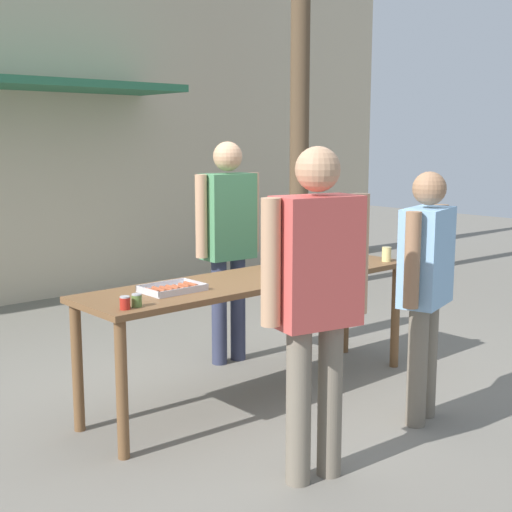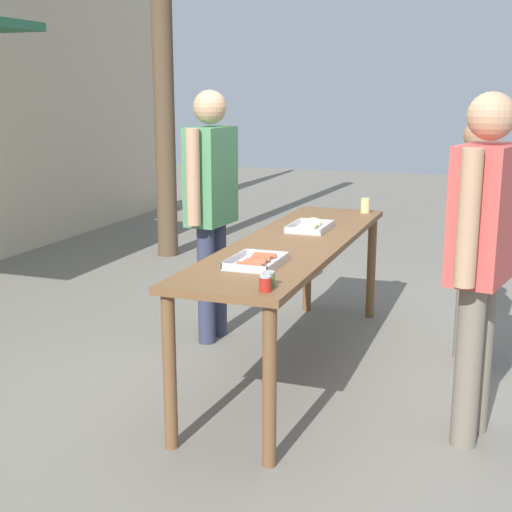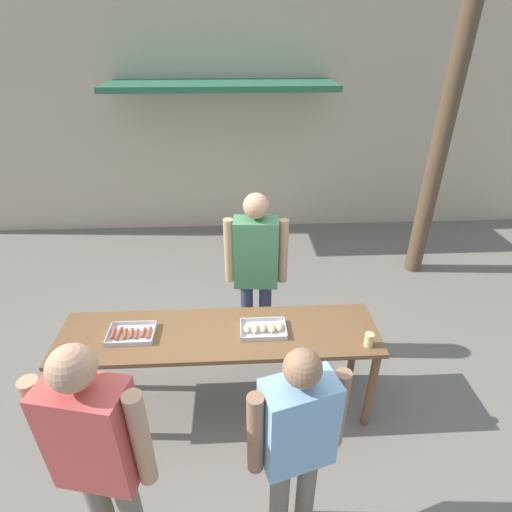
{
  "view_description": "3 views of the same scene",
  "coord_description": "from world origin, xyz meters",
  "px_view_note": "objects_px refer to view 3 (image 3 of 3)",
  "views": [
    {
      "loc": [
        -3.3,
        -3.72,
        1.86
      ],
      "look_at": [
        0.0,
        0.0,
        1.03
      ],
      "focal_mm": 50.0,
      "sensor_mm": 36.0,
      "label": 1
    },
    {
      "loc": [
        -4.32,
        -1.31,
        1.82
      ],
      "look_at": [
        -0.72,
        0.0,
        0.93
      ],
      "focal_mm": 50.0,
      "sensor_mm": 36.0,
      "label": 2
    },
    {
      "loc": [
        0.18,
        -2.59,
        3.09
      ],
      "look_at": [
        0.35,
        0.74,
        1.19
      ],
      "focal_mm": 28.0,
      "sensor_mm": 36.0,
      "label": 3
    }
  ],
  "objects_px": {
    "food_tray_buns": "(264,329)",
    "person_server_behind_table": "(256,264)",
    "utility_pole": "(461,52)",
    "condiment_jar_ketchup": "(73,352)",
    "person_customer_with_cup": "(297,437)",
    "condiment_jar_mustard": "(61,353)",
    "beer_cup": "(369,340)",
    "person_customer_holding_hotdog": "(97,450)",
    "food_tray_sausages": "(131,334)"
  },
  "relations": [
    {
      "from": "beer_cup",
      "to": "person_customer_with_cup",
      "type": "height_order",
      "value": "person_customer_with_cup"
    },
    {
      "from": "beer_cup",
      "to": "person_customer_with_cup",
      "type": "xyz_separation_m",
      "value": [
        -0.7,
        -0.87,
        0.04
      ]
    },
    {
      "from": "person_server_behind_table",
      "to": "person_customer_with_cup",
      "type": "relative_size",
      "value": 1.11
    },
    {
      "from": "person_customer_holding_hotdog",
      "to": "condiment_jar_ketchup",
      "type": "bearing_deg",
      "value": -50.15
    },
    {
      "from": "food_tray_buns",
      "to": "utility_pole",
      "type": "distance_m",
      "value": 3.85
    },
    {
      "from": "condiment_jar_mustard",
      "to": "beer_cup",
      "type": "bearing_deg",
      "value": 0.16
    },
    {
      "from": "food_tray_buns",
      "to": "person_server_behind_table",
      "type": "bearing_deg",
      "value": 92.55
    },
    {
      "from": "condiment_jar_ketchup",
      "to": "person_customer_holding_hotdog",
      "type": "bearing_deg",
      "value": -62.64
    },
    {
      "from": "person_customer_with_cup",
      "to": "condiment_jar_mustard",
      "type": "bearing_deg",
      "value": -42.72
    },
    {
      "from": "condiment_jar_ketchup",
      "to": "person_customer_with_cup",
      "type": "relative_size",
      "value": 0.05
    },
    {
      "from": "person_server_behind_table",
      "to": "beer_cup",
      "type": "bearing_deg",
      "value": -43.83
    },
    {
      "from": "person_customer_holding_hotdog",
      "to": "person_customer_with_cup",
      "type": "height_order",
      "value": "person_customer_holding_hotdog"
    },
    {
      "from": "person_server_behind_table",
      "to": "condiment_jar_mustard",
      "type": "bearing_deg",
      "value": -144.07
    },
    {
      "from": "food_tray_buns",
      "to": "person_server_behind_table",
      "type": "distance_m",
      "value": 0.76
    },
    {
      "from": "food_tray_buns",
      "to": "condiment_jar_mustard",
      "type": "relative_size",
      "value": 4.96
    },
    {
      "from": "food_tray_buns",
      "to": "beer_cup",
      "type": "xyz_separation_m",
      "value": [
        0.82,
        -0.22,
        0.03
      ]
    },
    {
      "from": "person_customer_with_cup",
      "to": "utility_pole",
      "type": "bearing_deg",
      "value": -139.45
    },
    {
      "from": "person_customer_with_cup",
      "to": "utility_pole",
      "type": "height_order",
      "value": "utility_pole"
    },
    {
      "from": "person_customer_holding_hotdog",
      "to": "utility_pole",
      "type": "xyz_separation_m",
      "value": [
        3.37,
        3.51,
        1.78
      ]
    },
    {
      "from": "person_server_behind_table",
      "to": "food_tray_sausages",
      "type": "bearing_deg",
      "value": -141.31
    },
    {
      "from": "condiment_jar_mustard",
      "to": "condiment_jar_ketchup",
      "type": "relative_size",
      "value": 1.0
    },
    {
      "from": "condiment_jar_mustard",
      "to": "person_server_behind_table",
      "type": "xyz_separation_m",
      "value": [
        1.56,
        0.96,
        0.18
      ]
    },
    {
      "from": "condiment_jar_ketchup",
      "to": "beer_cup",
      "type": "xyz_separation_m",
      "value": [
        2.32,
        -0.0,
        0.02
      ]
    },
    {
      "from": "utility_pole",
      "to": "person_customer_holding_hotdog",
      "type": "bearing_deg",
      "value": -133.89
    },
    {
      "from": "beer_cup",
      "to": "person_customer_holding_hotdog",
      "type": "height_order",
      "value": "person_customer_holding_hotdog"
    },
    {
      "from": "beer_cup",
      "to": "person_customer_with_cup",
      "type": "bearing_deg",
      "value": -129.01
    },
    {
      "from": "condiment_jar_ketchup",
      "to": "condiment_jar_mustard",
      "type": "bearing_deg",
      "value": -172.25
    },
    {
      "from": "person_server_behind_table",
      "to": "person_customer_holding_hotdog",
      "type": "bearing_deg",
      "value": -112.57
    },
    {
      "from": "condiment_jar_ketchup",
      "to": "person_server_behind_table",
      "type": "relative_size",
      "value": 0.04
    },
    {
      "from": "food_tray_sausages",
      "to": "person_customer_holding_hotdog",
      "type": "relative_size",
      "value": 0.21
    },
    {
      "from": "food_tray_buns",
      "to": "person_server_behind_table",
      "type": "xyz_separation_m",
      "value": [
        -0.03,
        0.73,
        0.2
      ]
    },
    {
      "from": "person_server_behind_table",
      "to": "utility_pole",
      "type": "height_order",
      "value": "utility_pole"
    },
    {
      "from": "utility_pole",
      "to": "person_server_behind_table",
      "type": "bearing_deg",
      "value": -146.47
    },
    {
      "from": "food_tray_buns",
      "to": "condiment_jar_mustard",
      "type": "height_order",
      "value": "condiment_jar_mustard"
    },
    {
      "from": "condiment_jar_ketchup",
      "to": "utility_pole",
      "type": "distance_m",
      "value": 5.02
    },
    {
      "from": "food_tray_buns",
      "to": "person_server_behind_table",
      "type": "relative_size",
      "value": 0.21
    },
    {
      "from": "food_tray_sausages",
      "to": "condiment_jar_mustard",
      "type": "distance_m",
      "value": 0.53
    },
    {
      "from": "food_tray_sausages",
      "to": "person_customer_with_cup",
      "type": "bearing_deg",
      "value": -41.51
    },
    {
      "from": "condiment_jar_mustard",
      "to": "person_customer_with_cup",
      "type": "relative_size",
      "value": 0.05
    },
    {
      "from": "condiment_jar_mustard",
      "to": "food_tray_sausages",
      "type": "bearing_deg",
      "value": 24.89
    },
    {
      "from": "condiment_jar_ketchup",
      "to": "person_customer_holding_hotdog",
      "type": "distance_m",
      "value": 1.1
    },
    {
      "from": "beer_cup",
      "to": "person_customer_with_cup",
      "type": "distance_m",
      "value": 1.12
    },
    {
      "from": "beer_cup",
      "to": "person_server_behind_table",
      "type": "bearing_deg",
      "value": 131.86
    },
    {
      "from": "beer_cup",
      "to": "utility_pole",
      "type": "relative_size",
      "value": 0.02
    },
    {
      "from": "condiment_jar_ketchup",
      "to": "utility_pole",
      "type": "height_order",
      "value": "utility_pole"
    },
    {
      "from": "condiment_jar_ketchup",
      "to": "person_server_behind_table",
      "type": "bearing_deg",
      "value": 32.78
    },
    {
      "from": "condiment_jar_mustard",
      "to": "condiment_jar_ketchup",
      "type": "xyz_separation_m",
      "value": [
        0.09,
        0.01,
        0.0
      ]
    },
    {
      "from": "condiment_jar_ketchup",
      "to": "person_server_behind_table",
      "type": "height_order",
      "value": "person_server_behind_table"
    },
    {
      "from": "person_customer_with_cup",
      "to": "beer_cup",
      "type": "bearing_deg",
      "value": -145.04
    },
    {
      "from": "person_customer_holding_hotdog",
      "to": "food_tray_buns",
      "type": "bearing_deg",
      "value": -117.82
    }
  ]
}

